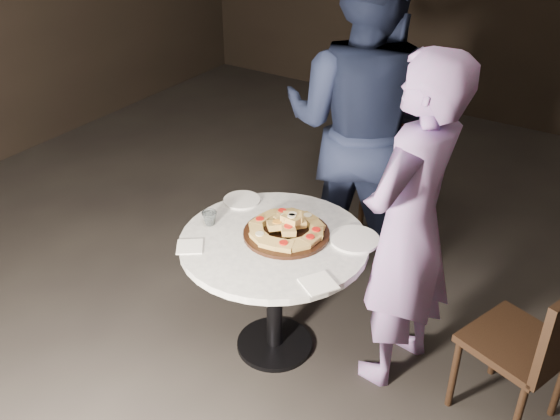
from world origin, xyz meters
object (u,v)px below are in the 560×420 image
chair_far (398,156)px  water_glass (210,218)px  table (274,261)px  focaccia_pile (287,227)px  serving_board (286,233)px  diner_navy (361,125)px  chair_right (537,343)px  diner_teal (409,228)px

chair_far → water_glass: bearing=63.5°
table → focaccia_pile: size_ratio=2.61×
focaccia_pile → water_glass: 0.38m
water_glass → chair_far: (0.36, 1.41, -0.16)m
serving_board → water_glass: 0.38m
serving_board → focaccia_pile: 0.04m
water_glass → serving_board: bearing=18.4°
focaccia_pile → diner_navy: size_ratio=0.19×
chair_right → chair_far: bearing=-116.7°
focaccia_pile → chair_right: size_ratio=0.44×
chair_far → diner_navy: (-0.02, -0.52, 0.40)m
serving_board → table: bearing=-117.3°
table → serving_board: serving_board is taller
chair_far → diner_navy: diner_navy is taller
serving_board → focaccia_pile: size_ratio=1.13×
table → diner_navy: diner_navy is taller
diner_teal → focaccia_pile: bearing=-64.8°
water_glass → chair_far: size_ratio=0.08×
diner_navy → table: bearing=82.0°
water_glass → diner_teal: 0.93m
water_glass → focaccia_pile: bearing=18.6°
water_glass → diner_navy: 0.98m
serving_board → focaccia_pile: focaccia_pile is taller
table → diner_navy: 0.92m
focaccia_pile → chair_right: chair_right is taller
focaccia_pile → water_glass: (-0.36, -0.12, -0.01)m
table → serving_board: bearing=62.7°
serving_board → chair_far: bearing=90.0°
serving_board → diner_navy: bearing=91.6°
table → diner_navy: (0.01, 0.83, 0.39)m
water_glass → table: bearing=10.5°
chair_far → diner_teal: bearing=102.3°
serving_board → focaccia_pile: (0.00, 0.00, 0.04)m
table → water_glass: water_glass is taller
table → chair_far: chair_far is taller
table → serving_board: size_ratio=2.31×
water_glass → diner_navy: size_ratio=0.04×
focaccia_pile → diner_navy: bearing=91.7°
chair_right → diner_navy: diner_navy is taller
diner_teal → chair_far: bearing=-146.2°
chair_right → diner_navy: bearing=-100.0°
focaccia_pile → table: bearing=-118.1°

